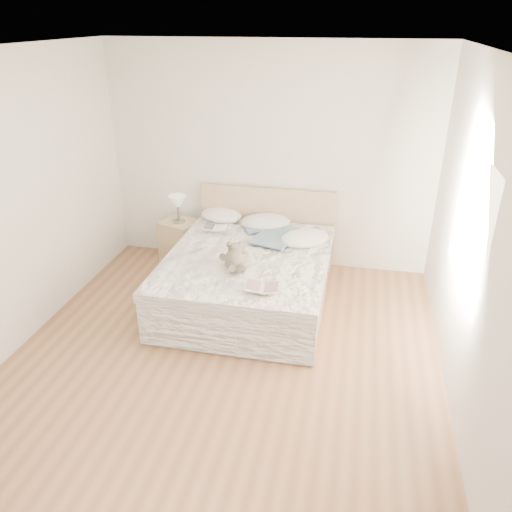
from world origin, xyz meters
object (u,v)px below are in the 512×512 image
table_lamp (178,203)px  teddy_bear (235,265)px  photo_book (215,228)px  childrens_book (262,287)px  nightstand (181,242)px  bed (250,275)px

table_lamp → teddy_bear: table_lamp is taller
teddy_bear → photo_book: bearing=98.4°
childrens_book → teddy_bear: size_ratio=0.94×
nightstand → teddy_bear: (1.03, -1.20, 0.37)m
photo_book → teddy_bear: 1.05m
nightstand → childrens_book: bearing=-48.3°
bed → teddy_bear: 0.57m
table_lamp → nightstand: bearing=96.6°
table_lamp → childrens_book: (1.39, -1.54, -0.18)m
photo_book → teddy_bear: (0.48, -0.93, 0.02)m
nightstand → childrens_book: childrens_book is taller
bed → photo_book: bed is taller
childrens_book → teddy_bear: 0.50m
childrens_book → bed: bearing=105.1°
photo_book → teddy_bear: teddy_bear is taller
table_lamp → photo_book: (0.55, -0.25, -0.18)m
nightstand → photo_book: bearing=-26.4°
table_lamp → childrens_book: 2.08m
photo_book → teddy_bear: bearing=-68.0°
table_lamp → childrens_book: table_lamp is taller
table_lamp → childrens_book: bearing=-48.0°
photo_book → childrens_book: same height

